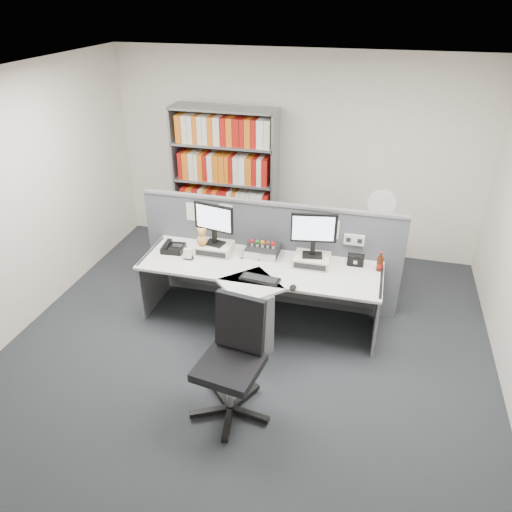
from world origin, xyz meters
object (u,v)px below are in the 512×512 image
(filing_cabinet, at_px, (375,257))
(desk_fan, at_px, (382,206))
(mouse, at_px, (293,288))
(shelving_unit, at_px, (226,183))
(desk, at_px, (255,296))
(office_chair, at_px, (233,356))
(desk_calendar, at_px, (188,255))
(cola_bottle, at_px, (380,264))
(desk_phone, at_px, (173,248))
(speaker, at_px, (356,260))
(keyboard, at_px, (260,279))
(desktop_pc, at_px, (263,250))
(monitor_right, at_px, (314,231))
(monitor_left, at_px, (214,221))

(filing_cabinet, xyz_separation_m, desk_fan, (0.00, -0.00, 0.70))
(mouse, height_order, shelving_unit, shelving_unit)
(desk, bearing_deg, office_chair, -84.70)
(desk_calendar, distance_m, cola_bottle, 2.06)
(desk_phone, xyz_separation_m, speaker, (2.03, 0.20, 0.02))
(desk, height_order, desk_calendar, desk_calendar)
(desk, distance_m, shelving_unit, 2.12)
(desk, height_order, desk_phone, desk_phone)
(shelving_unit, relative_size, office_chair, 1.86)
(cola_bottle, height_order, filing_cabinet, cola_bottle)
(mouse, bearing_deg, office_chair, -109.25)
(desk, distance_m, keyboard, 0.30)
(desktop_pc, height_order, speaker, speaker)
(desk_phone, xyz_separation_m, filing_cabinet, (2.23, 1.12, -0.41))
(desk_calendar, relative_size, desk_fan, 0.22)
(cola_bottle, bearing_deg, desk_fan, 92.73)
(monitor_right, bearing_deg, cola_bottle, 3.73)
(desk_fan, bearing_deg, desk, -130.62)
(monitor_left, bearing_deg, monitor_right, 0.00)
(desk, height_order, keyboard, keyboard)
(monitor_left, relative_size, desk_phone, 1.84)
(desk, relative_size, office_chair, 2.41)
(shelving_unit, distance_m, desk_fan, 2.15)
(monitor_right, bearing_deg, speaker, 12.34)
(desk_calendar, distance_m, shelving_unit, 1.71)
(keyboard, xyz_separation_m, speaker, (0.92, 0.56, 0.05))
(monitor_right, bearing_deg, desk, -144.42)
(monitor_right, height_order, keyboard, monitor_right)
(speaker, height_order, shelving_unit, shelving_unit)
(keyboard, xyz_separation_m, office_chair, (0.03, -1.03, -0.16))
(desk, xyz_separation_m, desktop_pc, (-0.03, 0.47, 0.31))
(monitor_left, height_order, shelving_unit, shelving_unit)
(desk, bearing_deg, speaker, 25.95)
(cola_bottle, xyz_separation_m, shelving_unit, (-2.15, 1.42, 0.17))
(desk, xyz_separation_m, speaker, (0.99, 0.48, 0.32))
(monitor_left, relative_size, office_chair, 0.44)
(monitor_left, height_order, keyboard, monitor_left)
(desktop_pc, distance_m, keyboard, 0.56)
(desk_phone, relative_size, shelving_unit, 0.13)
(cola_bottle, bearing_deg, shelving_unit, 146.53)
(filing_cabinet, bearing_deg, desk, -130.61)
(desk_fan, bearing_deg, filing_cabinet, 90.00)
(monitor_left, xyz_separation_m, desk_phone, (-0.47, -0.10, -0.35))
(monitor_left, xyz_separation_m, desk_calendar, (-0.23, -0.23, -0.33))
(monitor_left, distance_m, cola_bottle, 1.84)
(monitor_right, distance_m, cola_bottle, 0.78)
(cola_bottle, bearing_deg, desktop_pc, 178.20)
(keyboard, height_order, cola_bottle, cola_bottle)
(mouse, bearing_deg, monitor_left, 151.25)
(desktop_pc, bearing_deg, monitor_left, -170.83)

